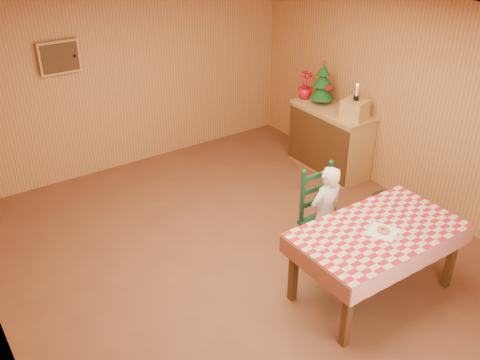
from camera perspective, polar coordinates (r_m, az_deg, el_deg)
name	(u,v)px	position (r m, az deg, el deg)	size (l,w,h in m)	color
ground	(250,263)	(5.96, 1.09, -8.80)	(6.00, 6.00, 0.00)	brown
cabin_walls	(221,91)	(5.47, -2.01, 9.46)	(5.10, 6.05, 2.65)	#B77A42
dining_table	(378,236)	(5.33, 14.48, -5.85)	(1.66, 0.96, 0.77)	#462912
ladder_chair	(321,216)	(5.87, 8.67, -3.81)	(0.44, 0.40, 1.08)	#10311C
seated_child	(325,214)	(5.81, 9.09, -3.56)	(0.41, 0.27, 1.12)	silver
napkin	(383,232)	(5.26, 14.99, -5.34)	(0.26, 0.26, 0.00)	white
donut	(383,230)	(5.24, 15.02, -5.15)	(0.12, 0.12, 0.04)	#BB7F43
shelf_unit	(330,140)	(7.75, 9.58, 4.28)	(0.54, 1.24, 0.93)	tan
crate	(355,109)	(7.28, 12.15, 7.40)	(0.30, 0.30, 0.25)	tan
christmas_tree	(323,85)	(7.66, 8.81, 10.03)	(0.34, 0.34, 0.62)	#462912
flower_arrangement	(306,85)	(7.86, 7.01, 10.00)	(0.22, 0.22, 0.39)	#AE101C
candle_set	(356,96)	(7.21, 12.31, 8.80)	(0.07, 0.07, 0.22)	black
storage_bin	(387,213)	(6.66, 15.37, -3.39)	(0.40, 0.40, 0.40)	black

